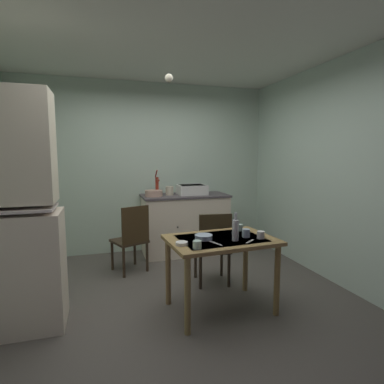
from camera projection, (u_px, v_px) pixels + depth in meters
ground_plane at (174, 298)px, 3.35m from camera, size 4.94×4.94×0.00m
wall_back at (146, 168)px, 4.95m from camera, size 4.04×0.10×2.67m
wall_right at (333, 172)px, 3.76m from camera, size 0.10×3.71×2.67m
ceiling_slab at (171, 34)px, 3.02m from camera, size 4.04×3.71×0.10m
hutch_cabinet at (6, 221)px, 2.65m from camera, size 0.88×0.49×2.10m
counter_cabinet at (185, 224)px, 4.86m from camera, size 1.33×0.64×0.93m
sink_basin at (192, 190)px, 4.83m from camera, size 0.44×0.34×0.15m
hand_pump at (157, 184)px, 4.70m from camera, size 0.05×0.27×0.39m
mixing_bowl_counter at (154, 193)px, 4.61m from camera, size 0.26×0.26×0.09m
stoneware_crock at (170, 191)px, 4.75m from camera, size 0.12×0.12×0.14m
dining_table at (221, 249)px, 3.04m from camera, size 1.09×0.78×0.73m
chair_far_side at (213, 247)px, 3.65m from camera, size 0.45×0.45×0.88m
chair_by_counter at (132, 238)px, 4.03m from camera, size 0.52×0.52×0.90m
serving_bowl_wide at (182, 243)px, 2.79m from camera, size 0.11×0.11×0.03m
soup_bowl_small at (204, 237)px, 2.98m from camera, size 0.17×0.17×0.04m
teacup_cream at (240, 227)px, 3.32m from camera, size 0.07×0.07×0.07m
mug_dark at (261, 235)px, 3.01m from camera, size 0.07×0.07×0.07m
mug_tall at (197, 245)px, 2.68m from camera, size 0.08×0.08×0.07m
teacup_mint at (246, 233)px, 3.06m from camera, size 0.08×0.08×0.08m
glass_bottle at (235, 229)px, 2.93m from camera, size 0.06×0.06×0.27m
table_knife at (216, 243)px, 2.84m from camera, size 0.08×0.18×0.00m
teaspoon_near_bowl at (250, 241)px, 2.90m from camera, size 0.13×0.10×0.00m
teaspoon_by_cup at (200, 234)px, 3.18m from camera, size 0.03×0.13×0.00m
pendant_bulb at (169, 78)px, 2.98m from camera, size 0.08×0.08×0.08m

